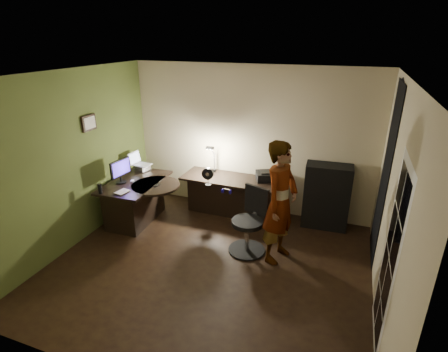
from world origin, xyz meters
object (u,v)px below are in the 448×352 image
(desk_left, at_px, (137,201))
(office_chair, at_px, (247,222))
(person, at_px, (280,203))
(cabinet, at_px, (326,196))
(monitor, at_px, (120,174))
(desk_right, at_px, (234,197))

(desk_left, bearing_deg, office_chair, -9.31)
(person, bearing_deg, desk_left, 101.13)
(desk_left, distance_m, cabinet, 3.33)
(desk_left, xyz_separation_m, monitor, (-0.19, -0.13, 0.55))
(cabinet, bearing_deg, monitor, -164.80)
(cabinet, bearing_deg, desk_left, -165.98)
(desk_right, bearing_deg, person, -43.99)
(monitor, xyz_separation_m, person, (2.80, -0.10, -0.01))
(desk_right, distance_m, cabinet, 1.65)
(office_chair, bearing_deg, desk_right, 137.72)
(cabinet, height_order, office_chair, cabinet)
(desk_left, relative_size, cabinet, 1.17)
(desk_right, distance_m, office_chair, 1.23)
(desk_right, relative_size, cabinet, 1.69)
(monitor, distance_m, person, 2.80)
(desk_left, xyz_separation_m, person, (2.61, -0.24, 0.53))
(monitor, bearing_deg, cabinet, 24.51)
(desk_right, bearing_deg, desk_left, -150.77)
(person, bearing_deg, cabinet, -8.77)
(cabinet, bearing_deg, desk_right, -177.77)
(cabinet, relative_size, person, 0.62)
(desk_left, distance_m, desk_right, 1.76)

